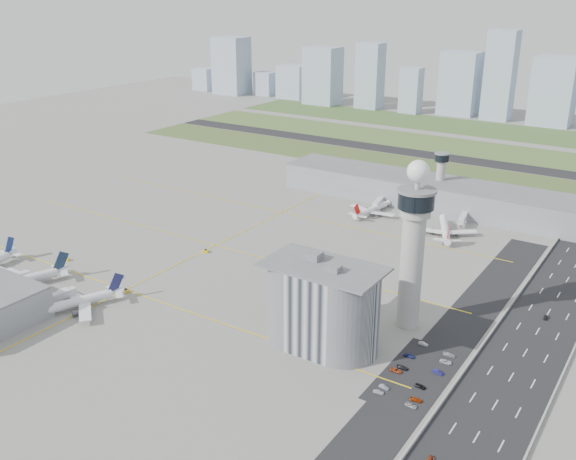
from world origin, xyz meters
The scene contains 55 objects.
ground centered at (0.00, 0.00, 0.00)m, with size 1000.00×1000.00×0.00m, color gray.
grass_strip_0 centered at (-20.00, 225.00, 0.04)m, with size 480.00×50.00×0.08m, color #3E5327.
grass_strip_1 centered at (-20.00, 300.00, 0.04)m, with size 480.00×60.00×0.08m, color #4C602D.
grass_strip_2 centered at (-20.00, 380.00, 0.04)m, with size 480.00×70.00×0.08m, color #44642F.
runway centered at (-20.00, 262.00, 0.06)m, with size 480.00×22.00×0.10m, color black.
highway centered at (115.00, 0.00, 0.05)m, with size 28.00×500.00×0.10m, color black.
barrier_left centered at (101.00, 0.00, 0.60)m, with size 0.60×500.00×1.20m, color #9E9E99.
barrier_right centered at (129.00, 0.00, 0.60)m, with size 0.60×500.00×1.20m, color #9E9E99.
landside_road centered at (90.00, -10.00, 0.04)m, with size 18.00×260.00×0.08m, color black.
parking_lot centered at (88.00, -22.00, 0.05)m, with size 20.00×44.00×0.10m, color black.
taxiway_line_h_0 centered at (-40.00, -30.00, 0.01)m, with size 260.00×0.60×0.01m, color yellow.
taxiway_line_h_1 centered at (-40.00, 30.00, 0.01)m, with size 260.00×0.60×0.01m, color yellow.
taxiway_line_h_2 centered at (-40.00, 90.00, 0.01)m, with size 260.00×0.60×0.01m, color yellow.
taxiway_line_v centered at (-40.00, 30.00, 0.01)m, with size 0.60×260.00×0.01m, color yellow.
control_tower centered at (72.00, 8.00, 35.04)m, with size 14.00×14.00×64.50m.
secondary_tower centered at (30.00, 150.00, 18.80)m, with size 8.60×8.60×31.90m.
admin_building centered at (51.99, -22.00, 15.30)m, with size 42.00×24.00×33.50m.
terminal_pier centered at (40.00, 148.00, 7.90)m, with size 210.00×32.00×15.80m.
airplane_near_b centered at (-78.79, -53.99, 6.04)m, with size 43.12×36.65×12.07m, color white, non-canonical shape.
airplane_near_c centered at (-43.56, -53.50, 5.60)m, with size 40.00×34.00×11.20m, color white, non-canonical shape.
airplane_far_a centered at (4.27, 115.68, 4.79)m, with size 34.25×29.11×9.59m, color white, non-canonical shape.
airplane_far_b centered at (50.04, 107.11, 5.43)m, with size 38.80×32.98×10.86m, color white, non-canonical shape.
jet_bridge_near_2 centered at (-53.00, -61.00, 2.85)m, with size 14.00×3.00×5.70m, color silver, non-canonical shape.
jet_bridge_far_0 centered at (2.00, 132.00, 2.85)m, with size 14.00×3.00×5.70m, color silver, non-canonical shape.
jet_bridge_far_1 centered at (52.00, 132.00, 2.85)m, with size 14.00×3.00×5.70m, color silver, non-canonical shape.
tug_0 centered at (-86.67, -23.39, 0.90)m, with size 2.13×3.10×1.80m, color yellow, non-canonical shape.
tug_1 centered at (-51.98, -23.36, 0.81)m, with size 1.91×2.78×1.62m, color #D78800, non-canonical shape.
tug_2 centered at (-38.31, -31.51, 0.87)m, with size 2.05×2.98×1.73m, color gold, non-canonical shape.
tug_3 centered at (-38.20, 20.49, 0.81)m, with size 1.92×2.79×1.62m, color yellow, non-canonical shape.
tug_4 centered at (29.91, 109.18, 1.02)m, with size 2.41×3.51×2.04m, color #F2A81F, non-canonical shape.
tug_5 centered at (39.51, 84.76, 0.92)m, with size 2.17×3.16×1.83m, color #F9A723, non-canonical shape.
car_lot_0 centered at (82.25, -38.10, 0.59)m, with size 1.39×3.45×1.18m, color silver.
car_lot_1 centered at (82.60, -34.73, 0.56)m, with size 1.19×3.41×1.12m, color #8B909F.
car_lot_2 centered at (81.88, -23.95, 0.58)m, with size 1.92×4.16×1.16m, color #A43F1B.
car_lot_3 centered at (83.01, -21.14, 0.57)m, with size 1.60×3.93×1.14m, color black.
car_lot_4 centered at (82.03, -13.03, 0.64)m, with size 1.51×3.75×1.28m, color navy.
car_lot_5 centered at (82.91, -2.77, 0.56)m, with size 1.19×3.42×1.13m, color silver.
car_lot_6 centered at (93.67, -39.09, 0.54)m, with size 1.80×3.89×1.08m, color #9FA0A5.
car_lot_7 centered at (93.87, -35.43, 0.56)m, with size 1.58×3.89×1.13m, color #942D07.
car_lot_8 centered at (92.19, -28.02, 0.62)m, with size 1.46×3.63×1.24m, color black.
car_lot_9 centered at (93.98, -17.25, 0.62)m, with size 1.30×3.73×1.23m, color navy.
car_lot_10 centered at (93.93, -9.75, 0.57)m, with size 1.91×4.13×1.15m, color silver.
car_lot_11 centered at (93.38, -4.85, 0.62)m, with size 1.73×4.25×1.23m, color #9B9FA3.
car_hw_0 centered at (107.46, -58.80, 0.58)m, with size 1.37×3.39×1.16m, color maroon.
car_hw_1 centered at (115.11, 41.84, 0.59)m, with size 1.25×3.58×1.18m, color black.
skyline_bldg_0 centered at (-377.77, 421.70, 13.25)m, with size 24.05×19.24×26.50m, color #9EADC1.
skyline_bldg_1 centered at (-331.22, 417.61, 32.80)m, with size 37.63×30.10×65.60m, color #9EADC1.
skyline_bldg_2 centered at (-291.25, 430.16, 13.39)m, with size 22.81×18.25×26.79m, color #9EADC1.
skyline_bldg_3 centered at (-252.58, 431.35, 18.47)m, with size 32.30×25.84×36.93m, color #9EADC1.
skyline_bldg_4 centered at (-204.47, 415.19, 30.18)m, with size 35.81×28.65×60.36m, color #9EADC1.
skyline_bldg_5 centered at (-150.11, 419.66, 33.44)m, with size 25.49×20.39×66.89m, color #9EADC1.
skyline_bldg_6 centered at (-102.68, 417.90, 22.60)m, with size 20.04×16.03×45.20m, color #9EADC1.
skyline_bldg_7 centered at (-59.44, 436.89, 30.61)m, with size 35.76×28.61×61.22m, color #9EADC1.
skyline_bldg_8 centered at (-19.42, 431.56, 41.69)m, with size 26.33×21.06×83.39m, color #9EADC1.
skyline_bldg_9 centered at (30.27, 432.32, 31.06)m, with size 36.96×29.57×62.11m, color #9EADC1.
Camera 1 is at (152.25, -197.10, 120.60)m, focal length 40.00 mm.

